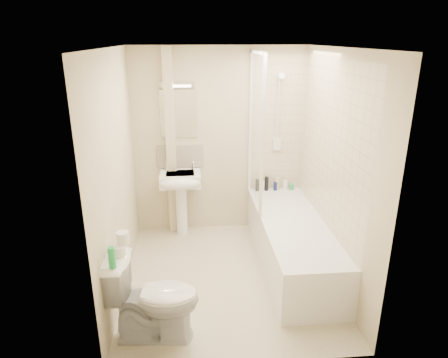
{
  "coord_description": "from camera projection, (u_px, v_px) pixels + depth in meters",
  "views": [
    {
      "loc": [
        -0.36,
        -3.76,
        2.49
      ],
      "look_at": [
        -0.03,
        0.2,
        1.07
      ],
      "focal_mm": 32.0,
      "sensor_mm": 36.0,
      "label": 1
    }
  ],
  "objects": [
    {
      "name": "bottle_black_a",
      "position": [
        257.0,
        185.0,
        5.31
      ],
      "size": [
        0.06,
        0.06,
        0.16
      ],
      "primitive_type": "cylinder",
      "color": "black",
      "rests_on": "bathtub"
    },
    {
      "name": "bottle_white_a",
      "position": [
        262.0,
        186.0,
        5.32
      ],
      "size": [
        0.06,
        0.06,
        0.13
      ],
      "primitive_type": "cylinder",
      "color": "white",
      "rests_on": "bathtub"
    },
    {
      "name": "bottle_blue",
      "position": [
        276.0,
        186.0,
        5.34
      ],
      "size": [
        0.06,
        0.06,
        0.12
      ],
      "primitive_type": "cylinder",
      "color": "navy",
      "rests_on": "bathtub"
    },
    {
      "name": "ceiling",
      "position": [
        229.0,
        48.0,
        3.58
      ],
      "size": [
        2.2,
        2.5,
        0.02
      ],
      "primitive_type": "cube",
      "color": "white",
      "rests_on": "wall_back"
    },
    {
      "name": "strip_light",
      "position": [
        177.0,
        84.0,
        4.83
      ],
      "size": [
        0.42,
        0.07,
        0.07
      ],
      "primitive_type": "cube",
      "color": "silver",
      "rests_on": "wall_back"
    },
    {
      "name": "toilet_roll_lower",
      "position": [
        119.0,
        251.0,
        3.29
      ],
      "size": [
        0.12,
        0.12,
        0.09
      ],
      "primitive_type": "cylinder",
      "color": "white",
      "rests_on": "toilet"
    },
    {
      "name": "bottle_green",
      "position": [
        291.0,
        187.0,
        5.36
      ],
      "size": [
        0.06,
        0.06,
        0.08
      ],
      "primitive_type": "cylinder",
      "color": "green",
      "rests_on": "bathtub"
    },
    {
      "name": "pedestal_sink",
      "position": [
        181.0,
        187.0,
        5.07
      ],
      "size": [
        0.51,
        0.47,
        0.99
      ],
      "color": "white",
      "rests_on": "ground"
    },
    {
      "name": "tile_right",
      "position": [
        330.0,
        144.0,
        4.19
      ],
      "size": [
        0.01,
        2.1,
        1.75
      ],
      "primitive_type": "cube",
      "color": "beige",
      "rests_on": "wall_right"
    },
    {
      "name": "wall_left",
      "position": [
        117.0,
        177.0,
        3.9
      ],
      "size": [
        0.02,
        2.5,
        2.4
      ],
      "primitive_type": "cube",
      "color": "beige",
      "rests_on": "ground"
    },
    {
      "name": "bottle_white_b",
      "position": [
        285.0,
        185.0,
        5.34
      ],
      "size": [
        0.06,
        0.06,
        0.13
      ],
      "primitive_type": "cylinder",
      "color": "white",
      "rests_on": "bathtub"
    },
    {
      "name": "pipe_boxing",
      "position": [
        171.0,
        145.0,
        5.05
      ],
      "size": [
        0.12,
        0.12,
        2.4
      ],
      "primitive_type": "cube",
      "color": "beige",
      "rests_on": "ground"
    },
    {
      "name": "floor",
      "position": [
        228.0,
        277.0,
        4.39
      ],
      "size": [
        2.5,
        2.5,
        0.0
      ],
      "primitive_type": "plane",
      "color": "beige",
      "rests_on": "ground"
    },
    {
      "name": "shower_screen",
      "position": [
        256.0,
        131.0,
        4.68
      ],
      "size": [
        0.04,
        0.92,
        1.8
      ],
      "color": "white",
      "rests_on": "bathtub"
    },
    {
      "name": "splashback",
      "position": [
        180.0,
        156.0,
        5.17
      ],
      "size": [
        0.6,
        0.02,
        0.3
      ],
      "primitive_type": "cube",
      "color": "beige",
      "rests_on": "wall_back"
    },
    {
      "name": "wall_back",
      "position": [
        219.0,
        142.0,
        5.16
      ],
      "size": [
        2.2,
        0.02,
        2.4
      ],
      "primitive_type": "cube",
      "color": "beige",
      "rests_on": "ground"
    },
    {
      "name": "wall_right",
      "position": [
        335.0,
        171.0,
        4.08
      ],
      "size": [
        0.02,
        2.5,
        2.4
      ],
      "primitive_type": "cube",
      "color": "beige",
      "rests_on": "ground"
    },
    {
      "name": "bottle_cream",
      "position": [
        277.0,
        184.0,
        5.33
      ],
      "size": [
        0.05,
        0.05,
        0.18
      ],
      "primitive_type": "cylinder",
      "color": "beige",
      "rests_on": "bathtub"
    },
    {
      "name": "mirror",
      "position": [
        178.0,
        114.0,
        4.98
      ],
      "size": [
        0.46,
        0.01,
        0.6
      ],
      "primitive_type": "cube",
      "color": "white",
      "rests_on": "wall_back"
    },
    {
      "name": "bottle_black_b",
      "position": [
        267.0,
        184.0,
        5.31
      ],
      "size": [
        0.05,
        0.05,
        0.19
      ],
      "primitive_type": "cylinder",
      "color": "black",
      "rests_on": "bathtub"
    },
    {
      "name": "shower_fixture",
      "position": [
        278.0,
        116.0,
        5.05
      ],
      "size": [
        0.1,
        0.16,
        0.99
      ],
      "color": "white",
      "rests_on": "wall_back"
    },
    {
      "name": "toilet_roll_upper",
      "position": [
        123.0,
        238.0,
        3.3
      ],
      "size": [
        0.1,
        0.1,
        0.1
      ],
      "primitive_type": "cylinder",
      "color": "white",
      "rests_on": "toilet_roll_lower"
    },
    {
      "name": "toilet",
      "position": [
        154.0,
        298.0,
        3.41
      ],
      "size": [
        0.57,
        0.84,
        0.78
      ],
      "primitive_type": "imported",
      "rotation": [
        0.0,
        0.0,
        1.49
      ],
      "color": "white",
      "rests_on": "ground"
    },
    {
      "name": "bathtub",
      "position": [
        292.0,
        242.0,
        4.54
      ],
      "size": [
        0.7,
        2.1,
        0.55
      ],
      "color": "white",
      "rests_on": "ground"
    },
    {
      "name": "tile_back",
      "position": [
        277.0,
        125.0,
        5.13
      ],
      "size": [
        0.7,
        0.01,
        1.75
      ],
      "primitive_type": "cube",
      "color": "beige",
      "rests_on": "wall_back"
    },
    {
      "name": "green_bottle",
      "position": [
        112.0,
        258.0,
        3.1
      ],
      "size": [
        0.06,
        0.06,
        0.18
      ],
      "primitive_type": "cylinder",
      "color": "green",
      "rests_on": "toilet"
    }
  ]
}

